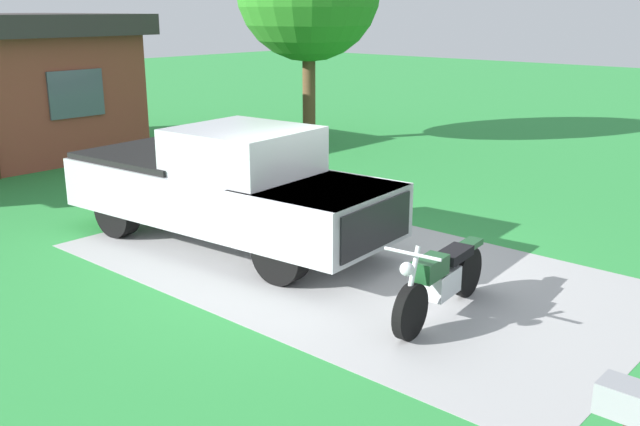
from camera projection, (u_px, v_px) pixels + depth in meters
ground_plane at (348, 268)px, 10.32m from camera, size 80.00×80.00×0.00m
driveway_pad at (348, 268)px, 10.32m from camera, size 4.71×8.30×0.01m
motorcycle at (441, 280)px, 8.58m from camera, size 2.21×0.70×1.09m
pickup_truck at (224, 185)px, 11.19m from camera, size 2.46×5.77×1.90m
mailbox at (633, 426)px, 4.68m from camera, size 0.26×0.48×1.26m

